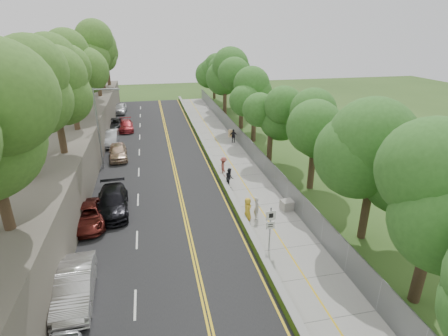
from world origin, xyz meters
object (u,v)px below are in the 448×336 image
Objects in this scene: streetlight at (100,123)px; car_1 at (75,286)px; signpost at (270,224)px; person_far at (234,136)px; car_2 at (88,216)px; painter_0 at (248,209)px; construction_barrel at (230,133)px; concrete_block at (288,205)px.

car_1 is (0.29, -18.94, -3.76)m from streetlight.
signpost is 11.44m from car_1.
signpost is 1.86× the size of person_far.
streetlight reaches higher than car_1.
car_2 is (-0.14, -11.18, -3.91)m from streetlight.
car_1 is at bearing 141.65° from painter_0.
car_1 is at bearing -170.27° from signpost.
construction_barrel is 30.27m from car_1.
person_far is (14.57, 5.18, -3.76)m from streetlight.
painter_0 reaches higher than person_far.
car_2 is at bearing 153.39° from signpost.
construction_barrel is (3.25, 24.66, -1.46)m from signpost.
streetlight is at bearing 31.48° from person_far.
signpost is at bearing 94.06° from person_far.
streetlight is 19.58m from concrete_block.
streetlight is at bearing 88.11° from car_1.
streetlight is at bearing -152.63° from construction_barrel.
car_2 is (-14.90, 0.98, 0.30)m from concrete_block.
painter_0 reaches higher than car_2.
painter_0 is at bearing 25.77° from car_1.
signpost is 24.92m from construction_barrel.
car_1 is (-14.47, -6.78, 0.45)m from concrete_block.
signpost reaches higher than person_far.
painter_0 is (10.92, 5.94, 0.05)m from car_1.
construction_barrel is 19.80m from concrete_block.
car_1 is at bearing -92.56° from car_2.
painter_0 is 18.49m from person_far.
person_far is (14.71, 16.36, 0.16)m from car_2.
painter_0 is (-3.55, -20.64, 0.42)m from construction_barrel.
car_2 is at bearing -128.36° from construction_barrel.
signpost is 1.77× the size of painter_0.
painter_0 is (11.35, -1.82, 0.20)m from car_2.
construction_barrel reaches higher than concrete_block.
streetlight is at bearing 63.89° from painter_0.
painter_0 is (11.21, -13.00, -3.72)m from streetlight.
concrete_block is at bearing 102.54° from person_far.
concrete_block is 15.99m from car_1.
streetlight is at bearing 140.53° from concrete_block.
car_2 reaches higher than construction_barrel.
signpost is 22.43m from person_far.
person_far reaches higher than concrete_block.
signpost is 6.04m from concrete_block.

